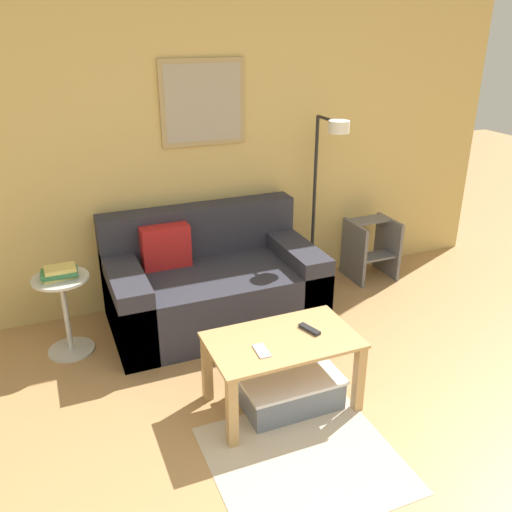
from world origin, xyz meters
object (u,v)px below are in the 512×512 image
at_px(book_stack, 59,272).
at_px(step_stool, 371,248).
at_px(floor_lamp, 325,182).
at_px(remote_control, 310,329).
at_px(cell_phone, 262,351).
at_px(side_table, 65,307).
at_px(storage_bin, 288,387).
at_px(couch, 212,285).
at_px(coffee_table, 282,353).

xyz_separation_m(book_stack, step_stool, (2.63, 0.24, -0.33)).
relative_size(floor_lamp, remote_control, 9.80).
distance_m(book_stack, remote_control, 1.70).
bearing_deg(cell_phone, book_stack, 132.79).
distance_m(side_table, cell_phone, 1.52).
relative_size(storage_bin, side_table, 1.04).
bearing_deg(floor_lamp, cell_phone, -130.03).
xyz_separation_m(storage_bin, cell_phone, (-0.21, -0.08, 0.36)).
height_order(couch, cell_phone, couch).
xyz_separation_m(couch, coffee_table, (0.06, -1.14, 0.07)).
bearing_deg(cell_phone, couch, 88.00).
bearing_deg(book_stack, remote_control, -38.96).
height_order(storage_bin, step_stool, step_stool).
height_order(couch, step_stool, couch).
bearing_deg(coffee_table, step_stool, 41.44).
bearing_deg(cell_phone, side_table, 132.58).
bearing_deg(side_table, floor_lamp, 4.72).
distance_m(couch, step_stool, 1.57).
xyz_separation_m(book_stack, remote_control, (1.32, -1.06, -0.15)).
height_order(side_table, cell_phone, side_table).
bearing_deg(floor_lamp, couch, -173.20).
xyz_separation_m(storage_bin, floor_lamp, (0.92, 1.26, 0.86)).
height_order(coffee_table, side_table, side_table).
bearing_deg(step_stool, book_stack, -174.81).
bearing_deg(storage_bin, step_stool, 42.25).
bearing_deg(step_stool, couch, -173.41).
height_order(side_table, book_stack, book_stack).
distance_m(book_stack, step_stool, 2.66).
xyz_separation_m(side_table, remote_control, (1.32, -1.07, 0.12)).
distance_m(floor_lamp, side_table, 2.19).
xyz_separation_m(couch, book_stack, (-1.07, -0.06, 0.32)).
relative_size(book_stack, remote_control, 1.64).
bearing_deg(couch, floor_lamp, 6.80).
bearing_deg(step_stool, floor_lamp, -173.82).
bearing_deg(step_stool, side_table, -174.98).
relative_size(couch, coffee_table, 1.79).
height_order(coffee_table, book_stack, book_stack).
relative_size(storage_bin, remote_control, 3.99).
relative_size(couch, remote_control, 10.37).
bearing_deg(step_stool, coffee_table, -138.56).
bearing_deg(coffee_table, floor_lamp, 52.78).
relative_size(book_stack, cell_phone, 1.76).
height_order(couch, coffee_table, couch).
relative_size(couch, side_table, 2.70).
bearing_deg(side_table, coffee_table, -43.98).
bearing_deg(storage_bin, couch, 95.14).
distance_m(side_table, step_stool, 2.64).
bearing_deg(side_table, step_stool, 5.02).
xyz_separation_m(coffee_table, step_stool, (1.50, 1.32, -0.08)).
bearing_deg(couch, storage_bin, -84.86).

